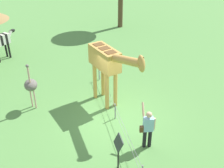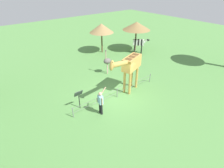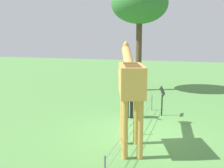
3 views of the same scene
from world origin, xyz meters
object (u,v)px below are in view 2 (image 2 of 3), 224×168
at_px(giraffe, 130,65).
at_px(info_sign, 79,96).
at_px(zebra, 139,43).
at_px(shade_hut_near, 101,28).
at_px(visitor, 101,101).
at_px(shade_hut_far, 137,26).
at_px(ostrich, 107,61).

xyz_separation_m(giraffe, info_sign, (3.85, -0.54, -1.20)).
bearing_deg(zebra, giraffe, 39.04).
bearing_deg(shade_hut_near, visitor, 54.00).
bearing_deg(shade_hut_near, zebra, 137.34).
bearing_deg(giraffe, shade_hut_far, -137.95).
height_order(ostrich, shade_hut_near, shade_hut_near).
distance_m(giraffe, visitor, 3.40).
bearing_deg(visitor, zebra, -147.88).
bearing_deg(info_sign, visitor, 120.74).
xyz_separation_m(visitor, info_sign, (0.78, -1.30, 0.05)).
bearing_deg(visitor, ostrich, -131.36).
relative_size(giraffe, zebra, 2.17).
relative_size(zebra, shade_hut_far, 0.51).
bearing_deg(visitor, info_sign, -59.26).
distance_m(zebra, info_sign, 11.20).
bearing_deg(shade_hut_far, info_sign, 27.51).
height_order(zebra, shade_hut_far, shade_hut_far).
xyz_separation_m(shade_hut_near, info_sign, (7.13, 7.45, -1.77)).
relative_size(zebra, info_sign, 1.26).
bearing_deg(giraffe, shade_hut_near, -112.35).
relative_size(ostrich, info_sign, 1.70).
bearing_deg(shade_hut_near, ostrich, 59.44).
bearing_deg(info_sign, zebra, -155.67).
xyz_separation_m(zebra, shade_hut_far, (-0.32, -0.87, 1.67)).
distance_m(zebra, shade_hut_far, 1.91).
height_order(visitor, ostrich, ostrich).
height_order(ostrich, shade_hut_far, shade_hut_far).
bearing_deg(visitor, shade_hut_far, -145.16).
xyz_separation_m(visitor, ostrich, (-3.62, -4.11, 0.27)).
bearing_deg(shade_hut_far, shade_hut_near, -30.10).
height_order(zebra, info_sign, zebra).
height_order(shade_hut_near, shade_hut_far, shade_hut_far).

